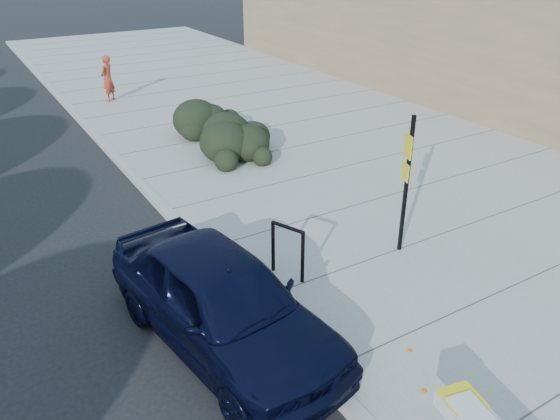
{
  "coord_description": "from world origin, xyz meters",
  "views": [
    {
      "loc": [
        -3.54,
        -6.68,
        5.66
      ],
      "look_at": [
        1.29,
        1.24,
        1.0
      ],
      "focal_mm": 35.0,
      "sensor_mm": 36.0,
      "label": 1
    }
  ],
  "objects_px": {
    "sign_post": "(406,177)",
    "sedan_navy": "(222,301)",
    "pedestrian": "(108,78)",
    "bike_rack": "(288,246)"
  },
  "relations": [
    {
      "from": "pedestrian",
      "to": "bike_rack",
      "type": "bearing_deg",
      "value": 45.83
    },
    {
      "from": "sign_post",
      "to": "sedan_navy",
      "type": "bearing_deg",
      "value": -151.99
    },
    {
      "from": "bike_rack",
      "to": "sedan_navy",
      "type": "distance_m",
      "value": 1.91
    },
    {
      "from": "sign_post",
      "to": "sedan_navy",
      "type": "distance_m",
      "value": 4.2
    },
    {
      "from": "bike_rack",
      "to": "sedan_navy",
      "type": "xyz_separation_m",
      "value": [
        -1.7,
        -0.87,
        0.01
      ]
    },
    {
      "from": "bike_rack",
      "to": "sign_post",
      "type": "xyz_separation_m",
      "value": [
        2.37,
        -0.34,
        0.92
      ]
    },
    {
      "from": "sign_post",
      "to": "sedan_navy",
      "type": "relative_size",
      "value": 0.59
    },
    {
      "from": "sedan_navy",
      "to": "pedestrian",
      "type": "relative_size",
      "value": 2.77
    },
    {
      "from": "bike_rack",
      "to": "sedan_navy",
      "type": "bearing_deg",
      "value": -175.63
    },
    {
      "from": "bike_rack",
      "to": "pedestrian",
      "type": "bearing_deg",
      "value": 64.68
    }
  ]
}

